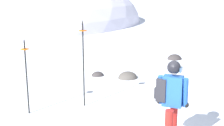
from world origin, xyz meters
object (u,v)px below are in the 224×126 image
object	(u,v)px
rock_dark	(128,78)
rock_mid	(174,59)
snowboarder_main	(171,102)
rock_small	(98,76)
piste_marker_near	(83,59)
piste_marker_far	(26,71)

from	to	relation	value
rock_dark	rock_mid	bearing A→B (deg)	35.07
rock_mid	rock_dark	bearing A→B (deg)	-144.93
snowboarder_main	rock_small	distance (m)	5.31
piste_marker_near	piste_marker_far	bearing A→B (deg)	-177.36
piste_marker_near	rock_small	distance (m)	3.15
snowboarder_main	piste_marker_far	size ratio (longest dim) A/B	0.91
snowboarder_main	rock_mid	world-z (taller)	snowboarder_main
rock_mid	rock_small	bearing A→B (deg)	-158.99
rock_mid	rock_small	size ratio (longest dim) A/B	1.47
piste_marker_near	piste_marker_far	world-z (taller)	piste_marker_near
rock_dark	rock_small	distance (m)	1.11
rock_small	rock_mid	bearing A→B (deg)	21.01
rock_small	piste_marker_near	bearing A→B (deg)	-112.16
rock_dark	rock_small	size ratio (longest dim) A/B	1.55
piste_marker_far	rock_mid	bearing A→B (deg)	33.31
snowboarder_main	piste_marker_far	distance (m)	3.55
snowboarder_main	piste_marker_near	xyz separation A→B (m)	(-1.10, 2.56, 0.36)
snowboarder_main	rock_dark	xyz separation A→B (m)	(0.91, 4.61, -0.92)
piste_marker_far	rock_dark	world-z (taller)	piste_marker_far
piste_marker_near	rock_mid	bearing A→B (deg)	39.61
snowboarder_main	piste_marker_far	world-z (taller)	piste_marker_far
rock_dark	rock_small	world-z (taller)	rock_dark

